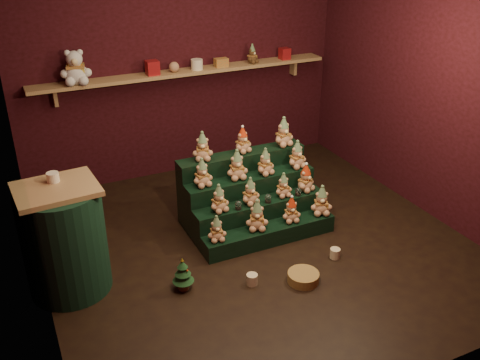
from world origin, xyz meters
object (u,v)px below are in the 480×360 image
snow_globe_a (238,205)px  mug_left (252,279)px  snow_globe_b (268,198)px  brown_bear (252,54)px  white_bear (75,63)px  wicker_basket (303,277)px  snow_globe_c (298,192)px  side_table (65,240)px  riser_tier_front (270,234)px  mini_christmas_tree (183,274)px  mug_right (335,253)px

snow_globe_a → mug_left: size_ratio=0.88×
snow_globe_b → brown_bear: brown_bear is taller
brown_bear → white_bear: bearing=155.5°
brown_bear → wicker_basket: bearing=-130.7°
snow_globe_c → side_table: side_table is taller
mug_left → riser_tier_front: bearing=49.5°
snow_globe_a → mug_left: 0.81m
white_bear → brown_bear: 2.11m
riser_tier_front → brown_bear: brown_bear is taller
riser_tier_front → wicker_basket: size_ratio=4.92×
wicker_basket → brown_bear: size_ratio=1.26×
side_table → brown_bear: (2.63, 1.75, 0.94)m
mini_christmas_tree → side_table: bearing=153.4°
snow_globe_a → mug_right: size_ratio=0.91×
snow_globe_b → mini_christmas_tree: size_ratio=0.28×
snow_globe_b → mug_right: bearing=-60.8°
snow_globe_b → mini_christmas_tree: (-1.10, -0.50, -0.25)m
side_table → wicker_basket: side_table is taller
mini_christmas_tree → mug_right: bearing=-6.6°
snow_globe_c → white_bear: bearing=136.8°
snow_globe_c → white_bear: (-1.80, 1.69, 1.15)m
side_table → mug_right: side_table is taller
snow_globe_c → brown_bear: bearing=79.9°
riser_tier_front → mug_left: riser_tier_front is taller
side_table → snow_globe_a: bearing=-2.0°
snow_globe_b → brown_bear: bearing=69.0°
snow_globe_a → brown_bear: brown_bear is taller
snow_globe_c → mug_left: size_ratio=0.85×
snow_globe_b → mug_left: bearing=-126.8°
white_bear → snow_globe_a: bearing=-46.1°
snow_globe_a → mug_right: 1.04m
mini_christmas_tree → wicker_basket: (1.01, -0.36, -0.11)m
riser_tier_front → mug_right: 0.68m
side_table → white_bear: white_bear is taller
snow_globe_c → mini_christmas_tree: bearing=-160.8°
side_table → brown_bear: bearing=29.6°
snow_globe_b → mug_right: 0.85m
side_table → white_bear: size_ratio=2.16×
snow_globe_c → mug_right: bearing=-87.6°
riser_tier_front → brown_bear: bearing=69.0°
brown_bear → mug_left: bearing=-140.6°
snow_globe_b → brown_bear: size_ratio=0.40×
riser_tier_front → side_table: bearing=177.1°
mug_left → snow_globe_b: bearing=53.2°
mini_christmas_tree → snow_globe_a: bearing=33.3°
mini_christmas_tree → snow_globe_c: bearing=19.2°
mini_christmas_tree → mug_right: mini_christmas_tree is taller
riser_tier_front → mini_christmas_tree: 1.10m
riser_tier_front → snow_globe_b: (0.06, 0.16, 0.32)m
snow_globe_c → mini_christmas_tree: (-1.45, -0.50, -0.25)m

